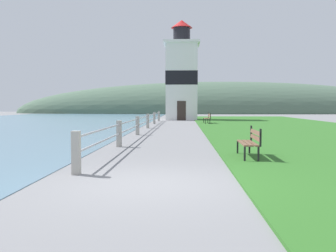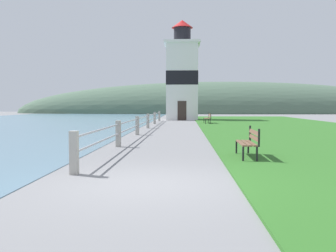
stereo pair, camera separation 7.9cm
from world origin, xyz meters
name	(u,v)px [view 1 (the left image)]	position (x,y,z in m)	size (l,w,h in m)	color
ground_plane	(148,184)	(0.00, 0.00, 0.00)	(160.00, 160.00, 0.00)	slate
grass_verge	(293,129)	(7.83, 17.22, 0.03)	(12.00, 51.67, 0.06)	#2D6623
seawall_railing	(143,121)	(-1.73, 15.14, 0.59)	(0.18, 28.46, 1.00)	#A8A399
park_bench_near	(250,141)	(2.67, 3.65, 0.54)	(0.51, 1.66, 0.94)	brown
park_bench_midway	(208,117)	(2.72, 24.04, 0.54)	(0.52, 1.93, 0.94)	brown
lighthouse	(182,77)	(0.48, 32.69, 4.61)	(3.77, 3.77, 10.55)	white
distant_hillside	(222,113)	(8.00, 64.45, 0.00)	(80.00, 16.00, 12.00)	#4C6651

